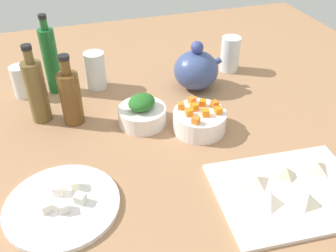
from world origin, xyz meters
TOP-DOWN VIEW (x-y plane):
  - tabletop at (0.00, 0.00)cm, footprint 190.00×190.00cm
  - cutting_board at (20.82, -26.95)cm, footprint 35.59×28.12cm
  - plate_tofu at (-29.26, -15.57)cm, footprint 25.33×25.33cm
  - bowl_greens at (-4.49, 10.34)cm, footprint 13.74×13.74cm
  - bowl_carrots at (9.97, 2.46)cm, footprint 14.81×14.81cm
  - teapot at (17.50, 25.11)cm, footprint 16.12×14.28cm
  - bottle_0 at (-31.99, 21.00)cm, footprint 5.59×5.59cm
  - bottle_1 at (-23.18, 17.02)cm, footprint 5.90×5.90cm
  - bottle_2 at (-27.02, 37.01)cm, footprint 4.91×4.91cm
  - drinking_glass_0 at (-13.85, 35.22)cm, footprint 6.67×6.67cm
  - drinking_glass_1 at (33.47, 33.32)cm, footprint 6.67×6.67cm
  - drinking_glass_2 at (-37.04, 36.75)cm, footprint 6.01×6.01cm
  - carrot_cube_0 at (6.61, 2.09)cm, footprint 1.80×1.80cm
  - carrot_cube_1 at (10.84, 0.56)cm, footprint 2.11×2.11cm
  - carrot_cube_2 at (11.95, 5.38)cm, footprint 2.44×2.44cm
  - carrot_cube_3 at (7.02, -1.98)cm, footprint 2.54×2.54cm
  - carrot_cube_4 at (9.54, 7.68)cm, footprint 2.23×2.23cm
  - carrot_cube_5 at (8.98, 4.20)cm, footprint 2.12×2.12cm
  - carrot_cube_6 at (14.87, 3.89)cm, footprint 2.06×2.06cm
  - carrot_cube_7 at (14.57, 0.59)cm, footprint 1.84×1.84cm
  - carrot_cube_8 at (5.63, 5.80)cm, footprint 2.23×2.23cm
  - chopped_greens_mound at (-4.49, 10.34)cm, footprint 10.91×10.86cm
  - tofu_cube_0 at (-32.36, -16.68)cm, footprint 2.70×2.70cm
  - tofu_cube_1 at (-29.52, -12.30)cm, footprint 2.81×2.81cm
  - tofu_cube_2 at (-28.82, -17.83)cm, footprint 2.23×2.23cm
  - tofu_cube_3 at (-25.70, -11.67)cm, footprint 2.23×2.23cm
  - tofu_cube_4 at (-25.17, -16.41)cm, footprint 3.06×3.06cm
  - dumpling_0 at (14.32, -22.51)cm, footprint 6.43×5.73cm
  - dumpling_1 at (30.43, -22.60)cm, footprint 6.72×6.87cm
  - dumpling_2 at (22.11, -22.43)cm, footprint 4.56×4.11cm
  - dumpling_3 at (22.01, -31.36)cm, footprint 6.51×6.50cm
  - dumpling_4 at (14.42, -28.75)cm, footprint 6.62×6.83cm
  - dumpling_5 at (30.04, -30.31)cm, footprint 6.82×7.02cm

SIDE VIEW (x-z plane):
  - tabletop at x=0.00cm, z-range 0.00..3.00cm
  - cutting_board at x=20.82cm, z-range 3.00..4.00cm
  - plate_tofu at x=-29.26cm, z-range 3.00..4.20cm
  - dumpling_4 at x=14.42cm, z-range 4.00..6.02cm
  - dumpling_0 at x=14.32cm, z-range 4.00..6.14cm
  - dumpling_1 at x=30.43cm, z-range 4.00..6.33cm
  - tofu_cube_0 at x=-32.36cm, z-range 4.20..6.40cm
  - tofu_cube_1 at x=-29.52cm, z-range 4.20..6.40cm
  - tofu_cube_2 at x=-28.82cm, z-range 4.20..6.40cm
  - tofu_cube_3 at x=-25.70cm, z-range 4.20..6.40cm
  - tofu_cube_4 at x=-25.17cm, z-range 4.20..6.40cm
  - dumpling_2 at x=22.11cm, z-range 4.00..6.71cm
  - dumpling_5 at x=30.04cm, z-range 4.00..6.87cm
  - dumpling_3 at x=22.01cm, z-range 4.00..7.06cm
  - bowl_greens at x=-4.49cm, z-range 3.00..8.09cm
  - bowl_carrots at x=9.97cm, z-range 3.00..8.78cm
  - drinking_glass_2 at x=-37.04cm, z-range 3.00..13.19cm
  - drinking_glass_0 at x=-13.85cm, z-range 3.00..15.24cm
  - drinking_glass_1 at x=33.47cm, z-range 3.00..15.34cm
  - teapot at x=17.50cm, z-range 1.38..17.65cm
  - carrot_cube_0 at x=6.61cm, z-range 8.78..10.58cm
  - carrot_cube_1 at x=10.84cm, z-range 8.78..10.58cm
  - carrot_cube_2 at x=11.95cm, z-range 8.78..10.58cm
  - carrot_cube_3 at x=7.02cm, z-range 8.78..10.58cm
  - carrot_cube_4 at x=9.54cm, z-range 8.78..10.58cm
  - carrot_cube_5 at x=8.98cm, z-range 8.78..10.58cm
  - carrot_cube_6 at x=14.87cm, z-range 8.78..10.58cm
  - carrot_cube_7 at x=14.57cm, z-range 8.78..10.58cm
  - carrot_cube_8 at x=5.63cm, z-range 8.78..10.58cm
  - chopped_greens_mound at x=-4.49cm, z-range 8.09..12.02cm
  - bottle_1 at x=-23.18cm, z-range 0.99..21.92cm
  - bottle_0 at x=-31.99cm, z-range 1.12..24.34cm
  - bottle_2 at x=-27.02cm, z-range 1.28..26.72cm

